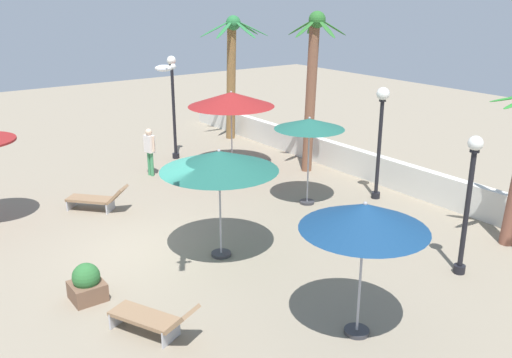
% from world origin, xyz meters
% --- Properties ---
extents(ground_plane, '(56.00, 56.00, 0.00)m').
position_xyz_m(ground_plane, '(0.00, 0.00, 0.00)').
color(ground_plane, gray).
extents(boundary_wall, '(25.20, 0.30, 0.98)m').
position_xyz_m(boundary_wall, '(0.00, 8.71, 0.49)').
color(boundary_wall, silver).
rests_on(boundary_wall, ground_plane).
extents(patio_umbrella_0, '(2.42, 2.42, 2.78)m').
position_xyz_m(patio_umbrella_0, '(5.50, 1.52, 2.47)').
color(patio_umbrella_0, '#333338').
rests_on(patio_umbrella_0, ground_plane).
extents(patio_umbrella_1, '(3.19, 3.19, 2.95)m').
position_xyz_m(patio_umbrella_1, '(-4.90, 5.48, 2.64)').
color(patio_umbrella_1, '#333338').
rests_on(patio_umbrella_1, ground_plane).
extents(patio_umbrella_3, '(2.91, 2.91, 2.81)m').
position_xyz_m(patio_umbrella_3, '(1.05, 1.19, 2.51)').
color(patio_umbrella_3, '#333338').
rests_on(patio_umbrella_3, ground_plane).
extents(patio_umbrella_4, '(2.16, 2.16, 2.80)m').
position_xyz_m(patio_umbrella_4, '(-0.46, 5.38, 2.54)').
color(patio_umbrella_4, '#333338').
rests_on(patio_umbrella_4, ground_plane).
extents(palm_tree_0, '(2.94, 3.01, 5.43)m').
position_xyz_m(palm_tree_0, '(-8.63, 8.00, 3.36)').
color(palm_tree_0, brown).
rests_on(palm_tree_0, ground_plane).
extents(palm_tree_1, '(2.14, 2.15, 5.77)m').
position_xyz_m(palm_tree_1, '(-2.90, 7.61, 3.45)').
color(palm_tree_1, brown).
rests_on(palm_tree_1, ground_plane).
extents(lamp_post_0, '(0.34, 0.34, 3.37)m').
position_xyz_m(lamp_post_0, '(5.18, 5.30, 2.01)').
color(lamp_post_0, black).
rests_on(lamp_post_0, ground_plane).
extents(lamp_post_1, '(0.41, 0.41, 3.61)m').
position_xyz_m(lamp_post_1, '(0.50, 7.50, 2.38)').
color(lamp_post_1, black).
rests_on(lamp_post_1, ground_plane).
extents(lamp_post_2, '(0.35, 0.35, 4.06)m').
position_xyz_m(lamp_post_2, '(-7.39, 4.42, 2.41)').
color(lamp_post_2, black).
rests_on(lamp_post_2, ground_plane).
extents(lounge_chair_0, '(1.77, 1.68, 0.84)m').
position_xyz_m(lounge_chair_0, '(-3.76, -0.21, 0.39)').
color(lounge_chair_0, '#B7B7BC').
rests_on(lounge_chair_0, ground_plane).
extents(lounge_chair_1, '(1.94, 1.31, 0.84)m').
position_xyz_m(lounge_chair_1, '(3.24, -1.74, 0.39)').
color(lounge_chair_1, '#B7B7BC').
rests_on(lounge_chair_1, ground_plane).
extents(guest_0, '(0.55, 0.31, 1.75)m').
position_xyz_m(guest_0, '(-5.94, 2.62, 1.07)').
color(guest_0, '#3F8C59').
rests_on(guest_0, ground_plane).
extents(seagull_1, '(0.87, 0.60, 0.14)m').
position_xyz_m(seagull_1, '(2.79, -1.00, 5.09)').
color(seagull_1, white).
extents(planter, '(0.70, 0.70, 0.85)m').
position_xyz_m(planter, '(1.14, -2.31, 0.38)').
color(planter, brown).
rests_on(planter, ground_plane).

